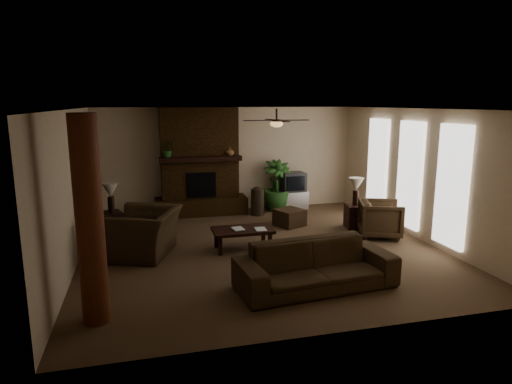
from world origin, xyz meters
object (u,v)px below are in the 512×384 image
object	(u,v)px
floor_plant	(276,196)
side_table_right	(357,216)
lamp_left	(110,192)
armchair_right	(380,217)
log_column	(90,222)
side_table_left	(110,224)
floor_vase	(258,199)
coffee_table	(243,231)
armchair_left	(143,225)
ottoman	(290,218)
lamp_right	(356,186)
sofa	(316,258)
tv_stand	(291,200)

from	to	relation	value
floor_plant	side_table_right	distance (m)	2.53
lamp_left	armchair_right	bearing A→B (deg)	-14.70
log_column	side_table_left	world-z (taller)	log_column
armchair_right	floor_vase	size ratio (longest dim) A/B	1.15
log_column	coffee_table	bearing A→B (deg)	43.63
side_table_left	side_table_right	distance (m)	5.65
armchair_left	floor_vase	size ratio (longest dim) A/B	1.78
coffee_table	floor_plant	size ratio (longest dim) A/B	0.87
ottoman	lamp_right	size ratio (longest dim) A/B	0.92
sofa	lamp_right	bearing A→B (deg)	48.33
tv_stand	floor_plant	size ratio (longest dim) A/B	0.62
sofa	armchair_left	xyz separation A→B (m)	(-2.64, 2.29, 0.10)
ottoman	lamp_right	world-z (taller)	lamp_right
armchair_right	lamp_left	xyz separation A→B (m)	(-5.73, 1.50, 0.56)
coffee_table	log_column	bearing A→B (deg)	-136.37
tv_stand	floor_vase	size ratio (longest dim) A/B	1.10
armchair_right	coffee_table	world-z (taller)	armchair_right
sofa	lamp_left	size ratio (longest dim) A/B	3.90
armchair_left	floor_plant	world-z (taller)	armchair_left
armchair_right	tv_stand	xyz separation A→B (m)	(-1.05, 3.00, -0.19)
side_table_left	lamp_left	xyz separation A→B (m)	(0.05, 0.01, 0.73)
log_column	floor_vase	size ratio (longest dim) A/B	3.64
coffee_table	ottoman	distance (m)	2.07
ottoman	log_column	bearing A→B (deg)	-136.17
armchair_right	lamp_right	distance (m)	1.00
sofa	coffee_table	world-z (taller)	sofa
ottoman	side_table_left	xyz separation A→B (m)	(-4.13, 0.14, 0.08)
log_column	side_table_right	world-z (taller)	log_column
lamp_left	lamp_right	bearing A→B (deg)	-7.24
sofa	lamp_right	distance (m)	3.79
armchair_left	coffee_table	distance (m)	1.95
floor_vase	side_table_right	distance (m)	2.65
armchair_left	ottoman	xyz separation A→B (m)	(3.41, 1.29, -0.40)
coffee_table	armchair_right	bearing A→B (deg)	1.57
log_column	ottoman	distance (m)	5.76
armchair_right	tv_stand	distance (m)	3.18
floor_vase	lamp_left	bearing A→B (deg)	-163.71
lamp_left	lamp_right	xyz separation A→B (m)	(5.52, -0.70, 0.00)
tv_stand	floor_plant	bearing A→B (deg)	178.16
sofa	armchair_right	distance (m)	3.29
armchair_left	ottoman	distance (m)	3.67
coffee_table	floor_vase	distance (m)	2.82
log_column	floor_plant	size ratio (longest dim) A/B	2.03
tv_stand	lamp_right	size ratio (longest dim) A/B	1.31
ottoman	tv_stand	size ratio (longest dim) A/B	0.71
lamp_right	lamp_left	bearing A→B (deg)	172.76
side_table_left	log_column	bearing A→B (deg)	-89.12
side_table_left	lamp_left	size ratio (longest dim) A/B	0.85
armchair_right	floor_vase	xyz separation A→B (m)	(-2.13, 2.55, -0.01)
sofa	lamp_left	distance (m)	5.02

